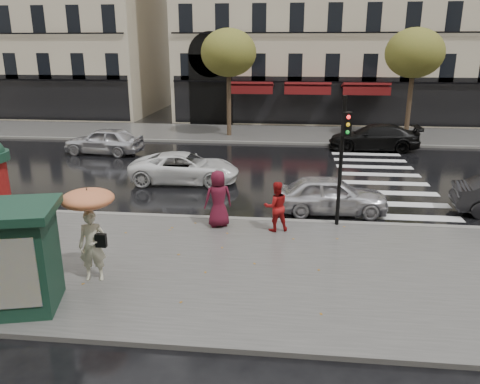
# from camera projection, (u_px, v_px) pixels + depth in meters

# --- Properties ---
(ground) EXTENTS (160.00, 160.00, 0.00)m
(ground) POSITION_uv_depth(u_px,v_px,m) (217.00, 260.00, 12.78)
(ground) COLOR black
(ground) RESTS_ON ground
(near_sidewalk) EXTENTS (90.00, 7.00, 0.12)m
(near_sidewalk) POSITION_uv_depth(u_px,v_px,m) (214.00, 267.00, 12.29)
(near_sidewalk) COLOR #474744
(near_sidewalk) RESTS_ON ground
(far_sidewalk) EXTENTS (90.00, 6.00, 0.12)m
(far_sidewalk) POSITION_uv_depth(u_px,v_px,m) (261.00, 134.00, 30.79)
(far_sidewalk) COLOR #474744
(far_sidewalk) RESTS_ON ground
(near_kerb) EXTENTS (90.00, 0.25, 0.14)m
(near_kerb) POSITION_uv_depth(u_px,v_px,m) (230.00, 219.00, 15.61)
(near_kerb) COLOR slate
(near_kerb) RESTS_ON ground
(far_kerb) EXTENTS (90.00, 0.25, 0.14)m
(far_kerb) POSITION_uv_depth(u_px,v_px,m) (258.00, 143.00, 27.94)
(far_kerb) COLOR slate
(far_kerb) RESTS_ON ground
(zebra_crossing) EXTENTS (3.60, 11.75, 0.01)m
(zebra_crossing) POSITION_uv_depth(u_px,v_px,m) (379.00, 175.00, 21.27)
(zebra_crossing) COLOR silver
(zebra_crossing) RESTS_ON ground
(tree_far_left) EXTENTS (3.40, 3.40, 6.64)m
(tree_far_left) POSITION_uv_depth(u_px,v_px,m) (229.00, 53.00, 28.51)
(tree_far_left) COLOR #38281C
(tree_far_left) RESTS_ON ground
(tree_far_right) EXTENTS (3.40, 3.40, 6.64)m
(tree_far_right) POSITION_uv_depth(u_px,v_px,m) (414.00, 53.00, 27.39)
(tree_far_right) COLOR #38281C
(tree_far_right) RESTS_ON ground
(woman_umbrella) EXTENTS (1.23, 1.23, 2.37)m
(woman_umbrella) POSITION_uv_depth(u_px,v_px,m) (90.00, 219.00, 11.05)
(woman_umbrella) COLOR #BBB59A
(woman_umbrella) RESTS_ON near_sidewalk
(woman_red) EXTENTS (0.90, 0.79, 1.57)m
(woman_red) POSITION_uv_depth(u_px,v_px,m) (276.00, 206.00, 14.33)
(woman_red) COLOR #A01314
(woman_red) RESTS_ON near_sidewalk
(man_burgundy) EXTENTS (1.04, 0.88, 1.81)m
(man_burgundy) POSITION_uv_depth(u_px,v_px,m) (218.00, 199.00, 14.65)
(man_burgundy) COLOR #521021
(man_burgundy) RESTS_ON near_sidewalk
(traffic_light) EXTENTS (0.30, 0.40, 4.08)m
(traffic_light) POSITION_uv_depth(u_px,v_px,m) (343.00, 149.00, 14.23)
(traffic_light) COLOR black
(traffic_light) RESTS_ON near_sidewalk
(newsstand) EXTENTS (2.28, 2.06, 2.34)m
(newsstand) POSITION_uv_depth(u_px,v_px,m) (13.00, 257.00, 9.94)
(newsstand) COLOR #133224
(newsstand) RESTS_ON near_sidewalk
(car_silver) EXTENTS (3.98, 1.76, 1.33)m
(car_silver) POSITION_uv_depth(u_px,v_px,m) (330.00, 195.00, 16.22)
(car_silver) COLOR silver
(car_silver) RESTS_ON ground
(car_white) EXTENTS (4.66, 2.26, 1.28)m
(car_white) POSITION_uv_depth(u_px,v_px,m) (185.00, 168.00, 19.89)
(car_white) COLOR white
(car_white) RESTS_ON ground
(car_black) EXTENTS (4.94, 2.05, 1.43)m
(car_black) POSITION_uv_depth(u_px,v_px,m) (374.00, 137.00, 26.12)
(car_black) COLOR black
(car_black) RESTS_ON ground
(car_far_silver) EXTENTS (4.34, 2.08, 1.43)m
(car_far_silver) POSITION_uv_depth(u_px,v_px,m) (104.00, 141.00, 25.14)
(car_far_silver) COLOR silver
(car_far_silver) RESTS_ON ground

